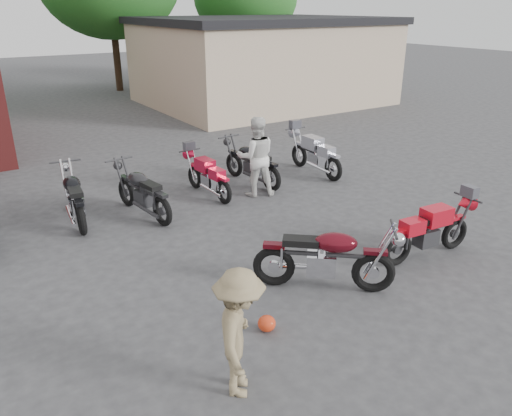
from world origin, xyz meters
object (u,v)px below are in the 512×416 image
sportbike (430,228)px  helmet (267,323)px  person_light (256,157)px  row_bike_5 (251,161)px  vintage_motorcycle (327,254)px  person_tan (240,333)px  row_bike_4 (208,174)px  row_bike_2 (74,194)px  row_bike_6 (315,152)px  row_bike_3 (142,189)px

sportbike → helmet: (-3.71, -0.27, -0.44)m
person_light → row_bike_5: (0.35, 0.78, -0.35)m
vintage_motorcycle → sportbike: size_ratio=1.13×
person_tan → row_bike_5: size_ratio=0.79×
person_tan → row_bike_4: 6.65m
vintage_motorcycle → person_light: size_ratio=1.15×
sportbike → row_bike_2: (-4.91, 5.14, 0.04)m
vintage_motorcycle → sportbike: vintage_motorcycle is taller
row_bike_5 → row_bike_6: (1.89, -0.24, 0.00)m
sportbike → row_bike_3: (-3.61, 4.66, 0.04)m
person_light → person_tan: bearing=77.2°
helmet → row_bike_4: 5.58m
person_light → row_bike_3: size_ratio=0.92×
row_bike_4 → row_bike_6: (3.23, -0.06, 0.07)m
row_bike_6 → person_light: bearing=104.9°
sportbike → row_bike_4: (-1.85, 4.97, -0.03)m
sportbike → row_bike_6: row_bike_6 is taller
person_light → row_bike_2: person_light is taller
person_light → row_bike_3: bearing=15.7°
helmet → sportbike: bearing=4.2°
vintage_motorcycle → row_bike_3: bearing=146.7°
row_bike_3 → row_bike_6: (4.98, 0.24, -0.00)m
sportbike → row_bike_5: bearing=100.9°
row_bike_4 → person_light: bearing=-124.7°
row_bike_5 → row_bike_3: bearing=92.0°
person_tan → vintage_motorcycle: bearing=-28.8°
vintage_motorcycle → row_bike_5: vintage_motorcycle is taller
person_tan → row_bike_5: 7.45m
person_light → row_bike_6: (2.24, 0.54, -0.35)m
row_bike_4 → row_bike_3: bearing=96.4°
person_light → row_bike_5: person_light is taller
vintage_motorcycle → sportbike: (2.29, -0.14, -0.07)m
person_light → person_tan: size_ratio=1.18×
vintage_motorcycle → person_tan: bearing=-112.2°
row_bike_4 → person_tan: bearing=151.9°
vintage_motorcycle → person_light: 4.47m
vintage_motorcycle → person_tan: size_ratio=1.35×
person_light → row_bike_2: (-4.04, 0.77, -0.35)m
vintage_motorcycle → row_bike_2: (-2.62, 4.99, -0.03)m
person_light → row_bike_2: 4.13m
sportbike → person_tan: size_ratio=1.20×
row_bike_6 → row_bike_3: bearing=94.3°
person_tan → row_bike_4: (2.78, 6.03, -0.28)m
vintage_motorcycle → row_bike_2: bearing=158.2°
row_bike_3 → helmet: bearing=169.8°
person_tan → row_bike_5: bearing=0.3°
helmet → row_bike_5: bearing=59.5°
person_tan → row_bike_6: person_tan is taller
person_light → row_bike_2: bearing=11.1°
sportbike → row_bike_4: 5.30m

